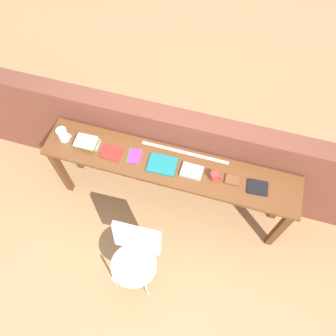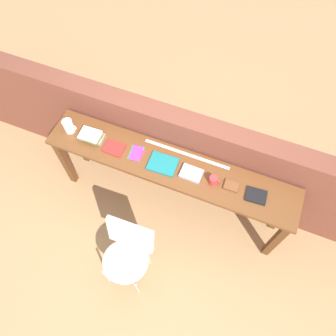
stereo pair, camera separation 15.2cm
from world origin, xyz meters
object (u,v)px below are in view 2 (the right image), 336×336
object	(u,v)px
book_open_centre	(163,164)
leather_journal_brown	(231,186)
mug	(213,180)
book_repair_rightmost	(256,196)
pamphlet_pile_colourful	(137,153)
book_stack_leftmost	(91,136)
magazine_cycling	(114,148)
chair_white_moulded	(127,252)
pitcher_white	(69,126)

from	to	relation	value
book_open_centre	leather_journal_brown	world-z (taller)	leather_journal_brown
mug	book_repair_rightmost	bearing A→B (deg)	2.08
book_open_centre	pamphlet_pile_colourful	bearing A→B (deg)	174.57
book_open_centre	leather_journal_brown	xyz separation A→B (m)	(0.67, 0.02, 0.00)
book_stack_leftmost	leather_journal_brown	bearing A→B (deg)	0.31
magazine_cycling	mug	size ratio (longest dim) A/B	1.81
chair_white_moulded	magazine_cycling	distance (m)	1.00
pitcher_white	pamphlet_pile_colourful	size ratio (longest dim) A/B	1.01
pitcher_white	book_repair_rightmost	world-z (taller)	pitcher_white
book_stack_leftmost	book_open_centre	distance (m)	0.77
chair_white_moulded	pitcher_white	bearing A→B (deg)	139.83
book_stack_leftmost	book_open_centre	size ratio (longest dim) A/B	0.89
pamphlet_pile_colourful	book_repair_rightmost	xyz separation A→B (m)	(1.19, -0.01, 0.01)
book_open_centre	leather_journal_brown	size ratio (longest dim) A/B	2.07
mug	leather_journal_brown	xyz separation A→B (m)	(0.17, 0.03, -0.03)
chair_white_moulded	leather_journal_brown	xyz separation A→B (m)	(0.70, 0.83, 0.37)
book_stack_leftmost	leather_journal_brown	distance (m)	1.44
book_repair_rightmost	leather_journal_brown	bearing A→B (deg)	173.06
mug	book_open_centre	bearing A→B (deg)	179.32
magazine_cycling	chair_white_moulded	bearing A→B (deg)	-57.70
magazine_cycling	leather_journal_brown	xyz separation A→B (m)	(1.18, 0.03, 0.00)
book_open_centre	mug	bearing A→B (deg)	-3.05
magazine_cycling	pamphlet_pile_colourful	world-z (taller)	magazine_cycling
pitcher_white	mug	bearing A→B (deg)	-0.82
chair_white_moulded	leather_journal_brown	distance (m)	1.15
book_stack_leftmost	mug	bearing A→B (deg)	-0.77
book_open_centre	chair_white_moulded	bearing A→B (deg)	-94.36
pitcher_white	book_open_centre	xyz separation A→B (m)	(1.01, -0.02, -0.07)
pamphlet_pile_colourful	mug	size ratio (longest dim) A/B	1.65
chair_white_moulded	book_stack_leftmost	world-z (taller)	book_stack_leftmost
book_open_centre	book_stack_leftmost	bearing A→B (deg)	176.80
pitcher_white	book_open_centre	bearing A→B (deg)	-0.89
chair_white_moulded	magazine_cycling	bearing A→B (deg)	120.83
magazine_cycling	leather_journal_brown	size ratio (longest dim) A/B	1.53
book_stack_leftmost	pamphlet_pile_colourful	world-z (taller)	book_stack_leftmost
pamphlet_pile_colourful	book_stack_leftmost	bearing A→B (deg)	-179.55
leather_journal_brown	book_open_centre	bearing A→B (deg)	179.96
book_repair_rightmost	book_stack_leftmost	bearing A→B (deg)	175.50
chair_white_moulded	book_stack_leftmost	xyz separation A→B (m)	(-0.74, 0.83, 0.40)
chair_white_moulded	magazine_cycling	world-z (taller)	magazine_cycling
book_repair_rightmost	mug	bearing A→B (deg)	177.67
magazine_cycling	pamphlet_pile_colourful	bearing A→B (deg)	8.22
leather_journal_brown	book_repair_rightmost	world-z (taller)	leather_journal_brown
leather_journal_brown	pamphlet_pile_colourful	bearing A→B (deg)	178.57
pamphlet_pile_colourful	leather_journal_brown	size ratio (longest dim) A/B	1.40
book_repair_rightmost	magazine_cycling	bearing A→B (deg)	176.42
chair_white_moulded	book_stack_leftmost	distance (m)	1.18
pitcher_white	book_stack_leftmost	distance (m)	0.24
chair_white_moulded	book_repair_rightmost	world-z (taller)	book_repair_rightmost
chair_white_moulded	book_open_centre	size ratio (longest dim) A/B	3.31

